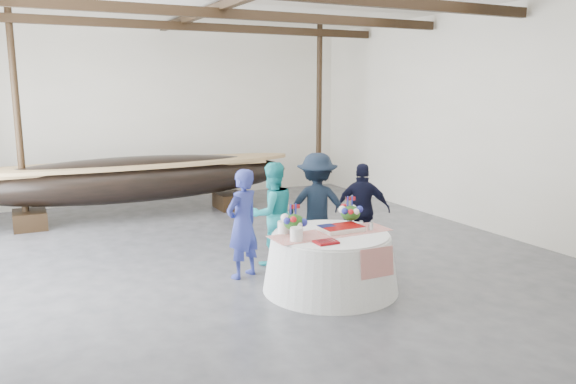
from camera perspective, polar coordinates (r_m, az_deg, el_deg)
name	(u,v)px	position (r m, az deg, el deg)	size (l,w,h in m)	color
floor	(257,259)	(9.80, -3.19, -6.77)	(10.00, 12.00, 0.01)	#3D3D42
wall_back	(165,113)	(15.07, -12.39, 7.84)	(10.00, 0.02, 4.50)	silver
wall_right	(480,120)	(12.23, 18.94, 6.89)	(0.02, 12.00, 4.50)	silver
pavilion_structure	(238,23)	(10.07, -5.12, 16.71)	(9.80, 11.76, 4.50)	black
longboat_display	(136,179)	(13.05, -15.17, 1.30)	(7.45, 1.49, 1.40)	black
banquet_table	(331,261)	(8.28, 4.34, -7.05)	(1.98, 1.98, 0.85)	silver
tabletop_items	(323,222)	(8.19, 3.61, -3.05)	(1.84, 0.95, 0.40)	#B51B12
guest_woman_blue	(243,224)	(8.69, -4.64, -3.23)	(0.62, 0.41, 1.71)	navy
guest_woman_teal	(272,214)	(9.32, -1.64, -2.21)	(0.84, 0.65, 1.72)	teal
guest_man_left	(317,206)	(9.62, 2.97, -1.45)	(1.18, 0.68, 1.83)	black
guest_man_right	(363,210)	(9.89, 7.58, -1.80)	(0.96, 0.40, 1.63)	black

